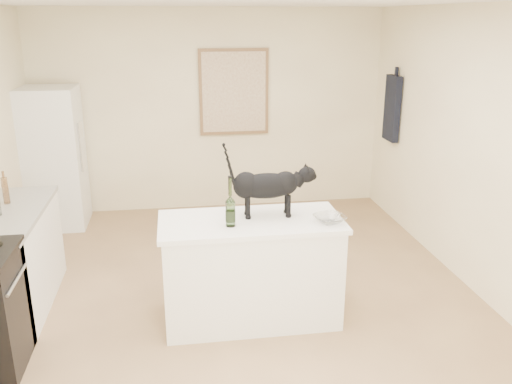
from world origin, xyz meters
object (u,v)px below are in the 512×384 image
object	(u,v)px
fridge	(53,158)
glass_bowl	(329,219)
wine_bottle	(230,204)
black_cat	(266,189)

from	to	relation	value
fridge	glass_bowl	xyz separation A→B (m)	(2.67, -2.71, 0.08)
fridge	glass_bowl	world-z (taller)	fridge
fridge	wine_bottle	world-z (taller)	fridge
black_cat	fridge	bearing A→B (deg)	133.40
fridge	black_cat	distance (m)	3.32
fridge	black_cat	bearing A→B (deg)	-48.54
fridge	wine_bottle	xyz separation A→B (m)	(1.87, -2.66, 0.23)
wine_bottle	glass_bowl	world-z (taller)	wine_bottle
fridge	black_cat	size ratio (longest dim) A/B	2.54
black_cat	wine_bottle	size ratio (longest dim) A/B	1.85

